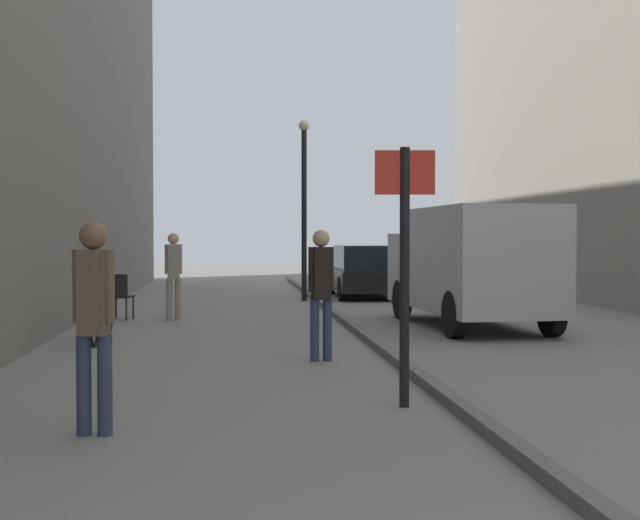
{
  "coord_description": "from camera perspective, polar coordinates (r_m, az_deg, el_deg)",
  "views": [
    {
      "loc": [
        -0.62,
        -1.19,
        1.72
      ],
      "look_at": [
        0.86,
        13.16,
        1.31
      ],
      "focal_mm": 48.02,
      "sensor_mm": 36.0,
      "label": 1
    }
  ],
  "objects": [
    {
      "name": "cafe_chair_near_window",
      "position": [
        17.94,
        -13.23,
        -2.17
      ],
      "size": [
        0.54,
        0.54,
        0.94
      ],
      "rotation": [
        0.0,
        0.0,
        6.03
      ],
      "color": "black",
      "rests_on": "ground_plane"
    },
    {
      "name": "ground_plane",
      "position": [
        13.32,
        -3.2,
        -5.79
      ],
      "size": [
        80.0,
        80.0,
        0.0
      ],
      "primitive_type": "plane",
      "color": "gray"
    },
    {
      "name": "pedestrian_main_foreground",
      "position": [
        7.59,
        -14.84,
        -3.39
      ],
      "size": [
        0.36,
        0.24,
        1.84
      ],
      "rotation": [
        0.0,
        0.0,
        -0.16
      ],
      "color": "#2D3851",
      "rests_on": "ground_plane"
    },
    {
      "name": "pedestrian_far_crossing",
      "position": [
        17.71,
        -9.74,
        -0.64
      ],
      "size": [
        0.35,
        0.23,
        1.78
      ],
      "rotation": [
        0.0,
        0.0,
        3.28
      ],
      "color": "gray",
      "rests_on": "ground_plane"
    },
    {
      "name": "parked_car",
      "position": [
        24.13,
        3.02,
        -0.77
      ],
      "size": [
        1.87,
        4.22,
        1.45
      ],
      "rotation": [
        0.0,
        0.0,
        -0.01
      ],
      "color": "black",
      "rests_on": "ground_plane"
    },
    {
      "name": "delivery_van",
      "position": [
        16.29,
        10.02,
        -0.2
      ],
      "size": [
        2.21,
        5.08,
        2.24
      ],
      "rotation": [
        0.0,
        0.0,
        0.06
      ],
      "color": "#B7B7BC",
      "rests_on": "ground_plane"
    },
    {
      "name": "street_sign_post",
      "position": [
        8.58,
        5.66,
        0.46
      ],
      "size": [
        0.6,
        0.1,
        2.6
      ],
      "rotation": [
        0.0,
        0.0,
        3.04
      ],
      "color": "black",
      "rests_on": "ground_plane"
    },
    {
      "name": "bicycle_leaning",
      "position": [
        14.18,
        -14.38,
        -3.84
      ],
      "size": [
        0.15,
        1.77,
        0.98
      ],
      "rotation": [
        0.0,
        0.0,
        -0.05
      ],
      "color": "black",
      "rests_on": "ground_plane"
    },
    {
      "name": "kerb_strip",
      "position": [
        13.48,
        3.56,
        -5.45
      ],
      "size": [
        0.16,
        40.0,
        0.12
      ],
      "primitive_type": "cube",
      "color": "#615F5B",
      "rests_on": "ground_plane"
    },
    {
      "name": "lamp_post",
      "position": [
        22.59,
        -1.07,
        4.17
      ],
      "size": [
        0.28,
        0.28,
        4.76
      ],
      "color": "black",
      "rests_on": "ground_plane"
    },
    {
      "name": "pedestrian_mid_block",
      "position": [
        11.69,
        0.07,
        -1.71
      ],
      "size": [
        0.35,
        0.24,
        1.8
      ],
      "rotation": [
        0.0,
        0.0,
        0.17
      ],
      "color": "#2D3851",
      "rests_on": "ground_plane"
    }
  ]
}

